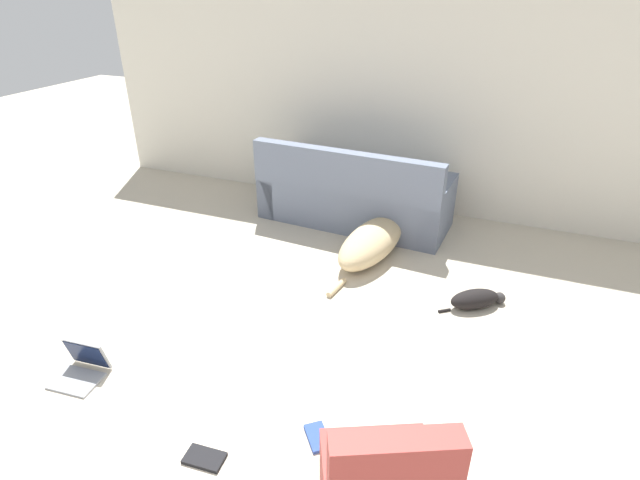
% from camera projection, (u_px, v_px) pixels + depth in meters
% --- Properties ---
extents(wall_back, '(7.79, 0.06, 2.45)m').
position_uv_depth(wall_back, '(415.00, 103.00, 5.38)').
color(wall_back, beige).
rests_on(wall_back, ground_plane).
extents(couch, '(2.09, 0.92, 0.90)m').
position_uv_depth(couch, '(353.00, 198.00, 5.44)').
color(couch, slate).
rests_on(couch, ground_plane).
extents(dog, '(0.59, 1.56, 0.32)m').
position_uv_depth(dog, '(373.00, 241.00, 4.84)').
color(dog, tan).
rests_on(dog, ground_plane).
extents(cat, '(0.52, 0.41, 0.16)m').
position_uv_depth(cat, '(476.00, 299.00, 4.11)').
color(cat, black).
rests_on(cat, ground_plane).
extents(laptop_open, '(0.34, 0.32, 0.24)m').
position_uv_depth(laptop_open, '(82.00, 365.00, 3.41)').
color(laptop_open, gray).
rests_on(laptop_open, ground_plane).
extents(book_blue, '(0.22, 0.23, 0.02)m').
position_uv_depth(book_blue, '(318.00, 437.00, 2.96)').
color(book_blue, '#28428E').
rests_on(book_blue, ground_plane).
extents(book_black, '(0.24, 0.15, 0.02)m').
position_uv_depth(book_black, '(204.00, 458.00, 2.83)').
color(book_black, black).
rests_on(book_black, ground_plane).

